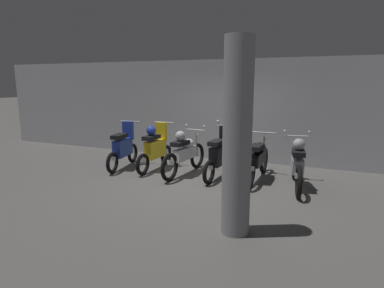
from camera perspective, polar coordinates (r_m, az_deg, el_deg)
name	(u,v)px	position (r m, az deg, el deg)	size (l,w,h in m)	color
ground_plane	(193,182)	(7.23, 0.15, -6.77)	(80.00, 80.00, 0.00)	#565451
back_wall	(225,110)	(9.28, 5.96, 5.98)	(16.00, 0.30, 2.82)	#ADADB2
motorbike_slot_0	(123,148)	(8.55, -12.07, -0.62)	(0.56, 1.68, 1.18)	black
motorbike_slot_1	(155,148)	(8.21, -6.50, -0.63)	(0.56, 1.68, 1.18)	black
motorbike_slot_2	(185,153)	(7.73, -1.32, -1.56)	(0.59, 1.95, 1.15)	black
motorbike_slot_3	(220,155)	(7.52, 5.02, -1.96)	(0.59, 1.68, 1.29)	black
motorbike_slot_4	(258,159)	(7.44, 11.62, -2.58)	(0.56, 1.95, 1.03)	black
motorbike_slot_5	(297,163)	(7.10, 18.12, -3.23)	(0.58, 1.94, 1.15)	black
support_pillar	(237,139)	(4.57, 8.02, 0.90)	(0.42, 0.42, 2.82)	gray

